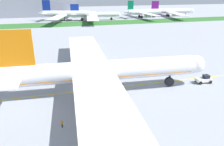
# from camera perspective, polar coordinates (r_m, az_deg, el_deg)

# --- Properties ---
(ground_plane) EXTENTS (600.00, 600.00, 0.00)m
(ground_plane) POSITION_cam_1_polar(r_m,az_deg,el_deg) (56.28, -8.59, -4.59)
(ground_plane) COLOR #9399A0
(ground_plane) RESTS_ON ground
(apron_taxi_line) EXTENTS (280.00, 0.36, 0.01)m
(apron_taxi_line) POSITION_cam_1_polar(r_m,az_deg,el_deg) (55.90, -8.53, -4.77)
(apron_taxi_line) COLOR yellow
(apron_taxi_line) RESTS_ON ground
(grass_median_strip) EXTENTS (320.00, 24.00, 0.10)m
(grass_median_strip) POSITION_cam_1_polar(r_m,az_deg,el_deg) (170.16, -13.53, 12.19)
(grass_median_strip) COLOR #2D6628
(grass_median_strip) RESTS_ON ground
(airliner_foreground) EXTENTS (55.37, 89.33, 16.13)m
(airliner_foreground) POSITION_cam_1_polar(r_m,az_deg,el_deg) (53.10, -3.30, 0.45)
(airliner_foreground) COLOR white
(airliner_foreground) RESTS_ON ground
(pushback_tug) EXTENTS (6.13, 2.51, 2.22)m
(pushback_tug) POSITION_cam_1_polar(r_m,az_deg,el_deg) (65.08, 22.84, -1.52)
(pushback_tug) COLOR white
(pushback_tug) RESTS_ON ground
(ground_crew_wingwalker_port) EXTENTS (0.47, 0.44, 1.57)m
(ground_crew_wingwalker_port) POSITION_cam_1_polar(r_m,az_deg,el_deg) (42.38, -12.88, -12.60)
(ground_crew_wingwalker_port) COLOR black
(ground_crew_wingwalker_port) RESTS_ON ground
(service_truck_baggage_loader) EXTENTS (5.71, 4.24, 2.66)m
(service_truck_baggage_loader) POSITION_cam_1_polar(r_m,az_deg,el_deg) (102.31, -6.02, 8.02)
(service_truck_baggage_loader) COLOR white
(service_truck_baggage_loader) RESTS_ON ground
(parked_airliner_far_left) EXTENTS (43.46, 68.62, 16.41)m
(parked_airliner_far_left) POSITION_cam_1_polar(r_m,az_deg,el_deg) (188.55, -12.25, 14.77)
(parked_airliner_far_left) COLOR white
(parked_airliner_far_left) RESTS_ON ground
(parked_airliner_far_centre) EXTENTS (44.89, 72.93, 13.14)m
(parked_airliner_far_centre) POSITION_cam_1_polar(r_m,az_deg,el_deg) (190.12, -4.89, 14.86)
(parked_airliner_far_centre) COLOR white
(parked_airliner_far_centre) RESTS_ON ground
(parked_airliner_far_right) EXTENTS (37.83, 58.14, 15.17)m
(parked_airliner_far_right) POSITION_cam_1_polar(r_m,az_deg,el_deg) (208.14, 7.95, 15.44)
(parked_airliner_far_right) COLOR white
(parked_airliner_far_right) RESTS_ON ground
(parked_airliner_far_outer) EXTENTS (46.01, 74.21, 14.18)m
(parked_airliner_far_outer) POSITION_cam_1_polar(r_m,az_deg,el_deg) (225.69, 14.95, 15.28)
(parked_airliner_far_outer) COLOR white
(parked_airliner_far_outer) RESTS_ON ground
(terminal_building) EXTENTS (91.20, 20.00, 18.00)m
(terminal_building) POSITION_cam_1_polar(r_m,az_deg,el_deg) (230.32, -21.06, 15.78)
(terminal_building) COLOR gray
(terminal_building) RESTS_ON ground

